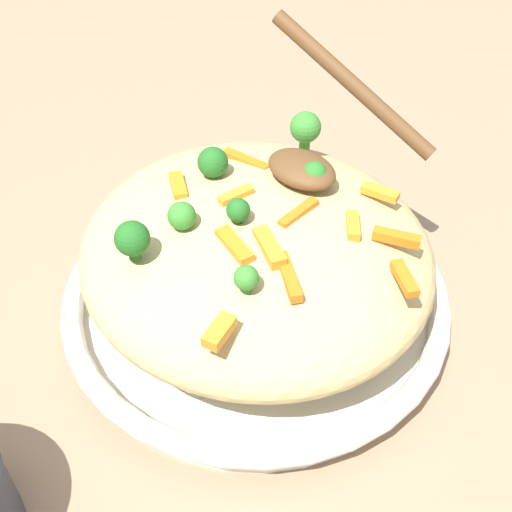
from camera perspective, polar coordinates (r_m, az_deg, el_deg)
name	(u,v)px	position (r m, az deg, el deg)	size (l,w,h in m)	color
ground_plane	(256,316)	(0.56, 0.00, -5.14)	(2.40, 2.40, 0.00)	#9E7F60
serving_bowl	(256,300)	(0.54, 0.00, -3.74)	(0.30, 0.30, 0.04)	white
pasta_mound	(256,252)	(0.50, 0.00, 0.33)	(0.27, 0.26, 0.08)	#D1BA7A
carrot_piece_0	(298,214)	(0.47, 3.60, 3.60)	(0.04, 0.01, 0.01)	orange
carrot_piece_1	(380,192)	(0.51, 10.47, 5.33)	(0.03, 0.01, 0.01)	orange
carrot_piece_2	(246,161)	(0.53, -0.86, 8.09)	(0.04, 0.01, 0.01)	orange
carrot_piece_3	(219,331)	(0.40, -3.12, -6.39)	(0.02, 0.01, 0.01)	orange
carrot_piece_4	(269,247)	(0.45, 1.13, 0.75)	(0.04, 0.01, 0.01)	orange
carrot_piece_5	(405,278)	(0.44, 12.48, -1.84)	(0.03, 0.01, 0.01)	orange
carrot_piece_6	(234,245)	(0.45, -1.85, 0.90)	(0.04, 0.01, 0.01)	orange
carrot_piece_7	(233,198)	(0.48, -1.96, 4.89)	(0.03, 0.01, 0.01)	orange
carrot_piece_8	(178,186)	(0.50, -6.62, 5.95)	(0.03, 0.01, 0.01)	orange
carrot_piece_9	(397,237)	(0.47, 11.84, 1.55)	(0.03, 0.01, 0.01)	orange
carrot_piece_10	(289,277)	(0.43, 2.78, -1.76)	(0.04, 0.01, 0.01)	orange
carrot_piece_11	(353,226)	(0.47, 8.20, 2.52)	(0.03, 0.01, 0.01)	orange
broccoli_floret_0	(305,128)	(0.54, 4.21, 10.76)	(0.02, 0.02, 0.03)	#377928
broccoli_floret_1	(213,163)	(0.51, -3.67, 7.90)	(0.02, 0.02, 0.03)	#205B1C
broccoli_floret_2	(182,216)	(0.46, -6.31, 3.38)	(0.02, 0.02, 0.02)	#377928
broccoli_floret_3	(314,175)	(0.49, 4.94, 6.81)	(0.02, 0.02, 0.02)	#296820
broccoli_floret_4	(246,278)	(0.42, -0.83, -1.89)	(0.02, 0.02, 0.02)	#377928
broccoli_floret_5	(237,210)	(0.46, -1.59, 3.92)	(0.02, 0.02, 0.02)	#205B1C
broccoli_floret_6	(132,239)	(0.45, -10.44, 1.42)	(0.02, 0.02, 0.03)	#205B1C
serving_spoon	(322,138)	(0.51, 5.58, 9.89)	(0.15, 0.11, 0.09)	brown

